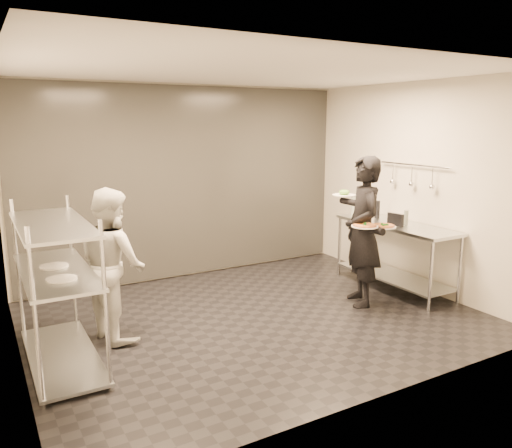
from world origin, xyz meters
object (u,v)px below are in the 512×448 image
prep_counter (395,245)px  bottle_clear (406,218)px  chef (112,264)px  salad_plate (344,194)px  pizza_plate_far (383,226)px  pos_monitor (395,220)px  bottle_dark (377,209)px  waiter (363,232)px  pass_rack (57,285)px  bottle_green (354,206)px  pizza_plate_near (365,226)px

prep_counter → bottle_clear: bearing=-75.6°
chef → salad_plate: 2.97m
pizza_plate_far → bottle_clear: bottle_clear is taller
chef → pos_monitor: size_ratio=7.05×
chef → pizza_plate_far: 3.20m
chef → bottle_dark: (3.80, 0.11, 0.24)m
waiter → bottle_dark: size_ratio=7.72×
pass_rack → bottle_green: pass_rack is taller
prep_counter → salad_plate: 1.11m
bottle_dark → waiter: bearing=-142.2°
salad_plate → bottle_dark: bearing=20.3°
prep_counter → pizza_plate_far: bearing=-147.5°
salad_plate → bottle_clear: (0.86, -0.25, -0.35)m
chef → waiter: bearing=-113.4°
prep_counter → pizza_plate_near: bearing=-156.8°
pizza_plate_far → salad_plate: (-0.20, 0.52, 0.35)m
chef → pizza_plate_near: (2.82, -0.73, 0.25)m
pass_rack → waiter: 3.56m
bottle_green → bottle_dark: (0.17, -0.32, -0.02)m
salad_plate → bottle_green: salad_plate is taller
salad_plate → pos_monitor: 0.82m
salad_plate → waiter: bearing=-82.8°
bottle_clear → bottle_dark: (0.04, 0.58, 0.02)m
pizza_plate_far → pos_monitor: bearing=30.6°
salad_plate → bottle_clear: size_ratio=1.48×
pass_rack → chef: chef is taller
pass_rack → bottle_dark: pass_rack is taller
prep_counter → chef: size_ratio=1.12×
prep_counter → salad_plate: size_ratio=6.10×
pass_rack → chef: bearing=29.6°
waiter → pos_monitor: (0.66, 0.11, 0.07)m
pizza_plate_far → bottle_dark: 1.10m
bottle_green → pass_rack: bearing=-169.7°
prep_counter → pizza_plate_near: (-0.91, -0.39, 0.43)m
waiter → pizza_plate_near: waiter is taller
pizza_plate_near → pos_monitor: size_ratio=1.39×
prep_counter → pizza_plate_near: size_ratio=5.65×
salad_plate → prep_counter: bearing=-8.2°
waiter → bottle_dark: waiter is taller
bottle_green → chef: bearing=-173.3°
prep_counter → pizza_plate_far: size_ratio=5.70×
pass_rack → pizza_plate_far: bearing=-6.1°
chef → bottle_green: (3.64, 0.43, 0.26)m
pizza_plate_far → bottle_dark: bearing=50.5°
prep_counter → bottle_clear: size_ratio=9.05×
chef → pos_monitor: (3.61, -0.44, 0.20)m
waiter → salad_plate: 0.55m
bottle_clear → prep_counter: bearing=104.4°
pass_rack → waiter: size_ratio=0.86×
pos_monitor → waiter: bearing=-179.9°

